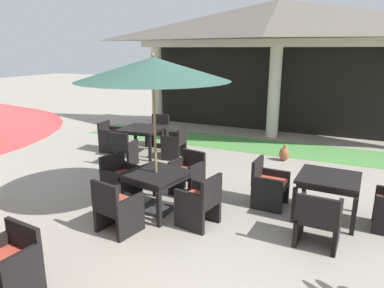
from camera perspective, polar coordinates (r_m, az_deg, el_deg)
name	(u,v)px	position (r m, az deg, el deg)	size (l,w,h in m)	color
background_pavilion	(279,31)	(11.77, 13.90, 17.39)	(9.96, 2.86, 4.28)	beige
lawn_strip	(262,146)	(10.72, 11.25, -0.34)	(11.76, 1.67, 0.01)	#519347
patio_chair_near_foreground_north	(10,263)	(4.81, -27.43, -16.81)	(0.67, 0.58, 0.84)	black
patio_table_mid_left	(142,131)	(9.63, -8.17, 2.10)	(1.11, 1.11, 0.76)	black
patio_chair_mid_left_east	(175,143)	(9.27, -2.77, 0.10)	(0.55, 0.61, 0.84)	black
patio_chair_mid_left_west	(111,137)	(10.18, -12.99, 1.07)	(0.61, 0.61, 0.84)	black
patio_chair_mid_left_south	(123,150)	(8.87, -11.11, -0.90)	(0.58, 0.54, 0.87)	black
patio_chair_mid_left_north	(158,132)	(10.54, -5.57, 1.95)	(0.60, 0.57, 0.92)	black
patio_table_mid_right	(329,182)	(6.41, 21.33, -5.72)	(1.03, 1.03, 0.75)	black
patio_chair_mid_right_west	(269,185)	(6.66, 12.36, -6.53)	(0.61, 0.61, 0.88)	black
patio_chair_mid_right_south	(318,219)	(5.57, 19.81, -11.46)	(0.63, 0.61, 0.86)	black
patio_table_far_back	(156,177)	(6.26, -5.84, -5.44)	(1.12, 1.12, 0.73)	black
patio_umbrella_far_back	(153,70)	(5.87, -6.33, 11.81)	(2.56, 2.56, 2.76)	#2D2D2D
patio_chair_far_back_west	(120,178)	(6.96, -11.63, -5.44)	(0.63, 0.71, 0.86)	black
patio_chair_far_back_south	(117,208)	(5.73, -12.15, -10.13)	(0.68, 0.67, 0.90)	black
patio_chair_far_back_east	(200,202)	(5.80, 1.30, -9.44)	(0.67, 0.66, 0.89)	black
patio_chair_far_back_north	(188,174)	(7.01, -0.69, -4.91)	(0.64, 0.63, 0.86)	black
terracotta_urn	(284,154)	(9.44, 14.77, -1.58)	(0.26, 0.26, 0.43)	brown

